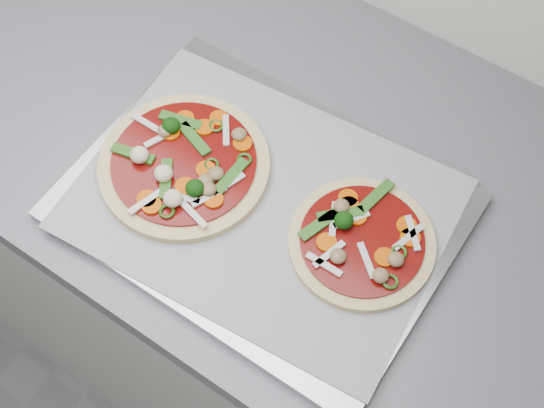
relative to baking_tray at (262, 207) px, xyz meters
The scene contains 6 objects.
base_cabinet 0.51m from the baking_tray, 29.58° to the left, with size 3.60×0.60×0.86m, color #BABAB8.
countertop 0.17m from the baking_tray, 29.58° to the left, with size 3.60×0.60×0.04m, color slate.
baking_tray is the anchor object (origin of this frame).
parchment 0.01m from the baking_tray, ahead, with size 0.45×0.33×0.00m, color #96969B.
pizza_left 0.11m from the baking_tray, behind, with size 0.28×0.28×0.04m.
pizza_right 0.13m from the baking_tray, ahead, with size 0.20×0.20×0.03m.
Camera 1 is at (0.13, 0.83, 1.74)m, focal length 50.00 mm.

